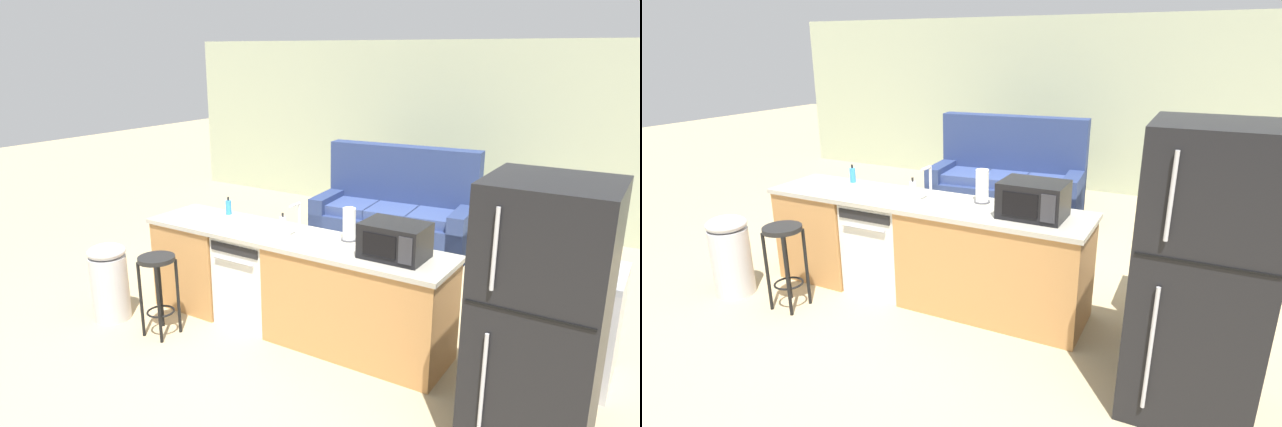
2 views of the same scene
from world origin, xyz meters
TOP-DOWN VIEW (x-y plane):
  - ground_plane at (0.00, 0.00)m, footprint 24.00×24.00m
  - wall_back at (0.30, 4.20)m, footprint 10.00×0.06m
  - kitchen_counter at (0.24, 0.00)m, footprint 2.94×0.66m
  - dishwasher at (-0.25, -0.00)m, footprint 0.58×0.61m
  - stove_range at (2.35, 0.55)m, footprint 0.76×0.68m
  - refrigerator at (2.35, -0.55)m, footprint 0.72×0.73m
  - microwave at (1.15, -0.00)m, footprint 0.50×0.37m
  - sink_faucet at (0.21, 0.04)m, footprint 0.07×0.18m
  - paper_towel_roll at (0.64, 0.17)m, footprint 0.14×0.14m
  - soap_bottle at (0.03, 0.05)m, footprint 0.06×0.06m
  - dish_soap_bottle at (-0.75, 0.22)m, footprint 0.06×0.06m
  - kettle at (2.18, 0.68)m, footprint 0.21×0.17m
  - bar_stool at (-0.78, -0.70)m, footprint 0.32×0.32m
  - trash_bin at (-1.42, -0.73)m, footprint 0.35×0.35m
  - couch at (-0.07, 2.67)m, footprint 2.07×1.08m

SIDE VIEW (x-z plane):
  - ground_plane at x=0.00m, z-range 0.00..0.00m
  - trash_bin at x=-1.42m, z-range 0.01..0.75m
  - couch at x=-0.07m, z-range -0.24..1.03m
  - kitchen_counter at x=0.24m, z-range -0.03..0.87m
  - dishwasher at x=-0.25m, z-range 0.00..0.84m
  - stove_range at x=2.35m, z-range 0.00..0.90m
  - bar_stool at x=-0.78m, z-range 0.17..0.91m
  - refrigerator at x=2.35m, z-range 0.00..1.77m
  - soap_bottle at x=0.03m, z-range 0.88..1.06m
  - dish_soap_bottle at x=-0.75m, z-range 0.88..1.06m
  - kettle at x=2.18m, z-range 0.89..1.08m
  - sink_faucet at x=0.21m, z-range 0.88..1.18m
  - paper_towel_roll at x=0.64m, z-range 0.90..1.18m
  - microwave at x=1.15m, z-range 0.90..1.18m
  - wall_back at x=0.30m, z-range 0.00..2.60m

